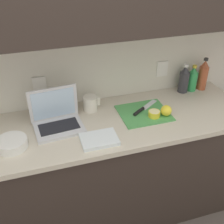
{
  "coord_description": "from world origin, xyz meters",
  "views": [
    {
      "loc": [
        -0.26,
        -1.46,
        1.94
      ],
      "look_at": [
        0.19,
        -0.01,
        0.97
      ],
      "focal_mm": 45.0,
      "sensor_mm": 36.0,
      "label": 1
    }
  ],
  "objects_px": {
    "cutting_board": "(144,113)",
    "bowl_white": "(12,143)",
    "knife": "(141,110)",
    "lemon_half_cut": "(154,114)",
    "lemon_whole_beside": "(166,111)",
    "measuring_cup": "(90,103)",
    "bottle_green_soda": "(184,80)",
    "bottle_water_clear": "(203,75)",
    "bottle_oil_tall": "(193,79)",
    "laptop": "(57,118)"
  },
  "relations": [
    {
      "from": "knife",
      "to": "bowl_white",
      "type": "bearing_deg",
      "value": 154.43
    },
    {
      "from": "laptop",
      "to": "bottle_oil_tall",
      "type": "xyz_separation_m",
      "value": [
        1.08,
        0.17,
        0.04
      ]
    },
    {
      "from": "cutting_board",
      "to": "bottle_green_soda",
      "type": "height_order",
      "value": "bottle_green_soda"
    },
    {
      "from": "lemon_half_cut",
      "to": "bottle_green_soda",
      "type": "xyz_separation_m",
      "value": [
        0.37,
        0.27,
        0.07
      ]
    },
    {
      "from": "knife",
      "to": "bowl_white",
      "type": "relative_size",
      "value": 1.33
    },
    {
      "from": "bottle_water_clear",
      "to": "lemon_whole_beside",
      "type": "bearing_deg",
      "value": -147.93
    },
    {
      "from": "knife",
      "to": "lemon_half_cut",
      "type": "height_order",
      "value": "lemon_half_cut"
    },
    {
      "from": "lemon_whole_beside",
      "to": "lemon_half_cut",
      "type": "bearing_deg",
      "value": 172.85
    },
    {
      "from": "laptop",
      "to": "lemon_whole_beside",
      "type": "distance_m",
      "value": 0.73
    },
    {
      "from": "lemon_half_cut",
      "to": "bottle_water_clear",
      "type": "xyz_separation_m",
      "value": [
        0.53,
        0.27,
        0.09
      ]
    },
    {
      "from": "bottle_green_soda",
      "to": "bowl_white",
      "type": "xyz_separation_m",
      "value": [
        -1.28,
        -0.31,
        -0.08
      ]
    },
    {
      "from": "knife",
      "to": "bottle_oil_tall",
      "type": "distance_m",
      "value": 0.53
    },
    {
      "from": "cutting_board",
      "to": "lemon_half_cut",
      "type": "bearing_deg",
      "value": -54.46
    },
    {
      "from": "cutting_board",
      "to": "measuring_cup",
      "type": "bearing_deg",
      "value": 155.83
    },
    {
      "from": "lemon_whole_beside",
      "to": "bottle_water_clear",
      "type": "height_order",
      "value": "bottle_water_clear"
    },
    {
      "from": "bottle_oil_tall",
      "to": "lemon_half_cut",
      "type": "bearing_deg",
      "value": -148.46
    },
    {
      "from": "bottle_green_soda",
      "to": "bottle_oil_tall",
      "type": "xyz_separation_m",
      "value": [
        0.08,
        0.0,
        -0.01
      ]
    },
    {
      "from": "cutting_board",
      "to": "bottle_water_clear",
      "type": "bearing_deg",
      "value": 19.67
    },
    {
      "from": "bottle_water_clear",
      "to": "measuring_cup",
      "type": "bearing_deg",
      "value": -176.68
    },
    {
      "from": "laptop",
      "to": "bottle_green_soda",
      "type": "distance_m",
      "value": 1.02
    },
    {
      "from": "measuring_cup",
      "to": "bowl_white",
      "type": "bearing_deg",
      "value": -153.86
    },
    {
      "from": "laptop",
      "to": "lemon_whole_beside",
      "type": "height_order",
      "value": "laptop"
    },
    {
      "from": "bottle_water_clear",
      "to": "lemon_half_cut",
      "type": "bearing_deg",
      "value": -152.94
    },
    {
      "from": "knife",
      "to": "bottle_oil_tall",
      "type": "xyz_separation_m",
      "value": [
        0.5,
        0.18,
        0.08
      ]
    },
    {
      "from": "cutting_board",
      "to": "bottle_oil_tall",
      "type": "bearing_deg",
      "value": 22.91
    },
    {
      "from": "laptop",
      "to": "cutting_board",
      "type": "distance_m",
      "value": 0.59
    },
    {
      "from": "cutting_board",
      "to": "measuring_cup",
      "type": "distance_m",
      "value": 0.38
    },
    {
      "from": "bottle_oil_tall",
      "to": "bowl_white",
      "type": "relative_size",
      "value": 1.18
    },
    {
      "from": "measuring_cup",
      "to": "bowl_white",
      "type": "relative_size",
      "value": 0.67
    },
    {
      "from": "knife",
      "to": "lemon_half_cut",
      "type": "xyz_separation_m",
      "value": [
        0.05,
        -0.09,
        0.01
      ]
    },
    {
      "from": "bottle_oil_tall",
      "to": "bottle_water_clear",
      "type": "height_order",
      "value": "bottle_water_clear"
    },
    {
      "from": "knife",
      "to": "lemon_whole_beside",
      "type": "height_order",
      "value": "lemon_whole_beside"
    },
    {
      "from": "lemon_whole_beside",
      "to": "measuring_cup",
      "type": "height_order",
      "value": "measuring_cup"
    },
    {
      "from": "cutting_board",
      "to": "bottle_water_clear",
      "type": "relative_size",
      "value": 1.31
    },
    {
      "from": "laptop",
      "to": "lemon_whole_beside",
      "type": "xyz_separation_m",
      "value": [
        0.72,
        -0.11,
        -0.01
      ]
    },
    {
      "from": "cutting_board",
      "to": "laptop",
      "type": "bearing_deg",
      "value": 176.75
    },
    {
      "from": "cutting_board",
      "to": "measuring_cup",
      "type": "height_order",
      "value": "measuring_cup"
    },
    {
      "from": "laptop",
      "to": "cutting_board",
      "type": "height_order",
      "value": "laptop"
    },
    {
      "from": "lemon_whole_beside",
      "to": "measuring_cup",
      "type": "bearing_deg",
      "value": 154.06
    },
    {
      "from": "knife",
      "to": "cutting_board",
      "type": "bearing_deg",
      "value": -106.93
    },
    {
      "from": "measuring_cup",
      "to": "bottle_water_clear",
      "type": "bearing_deg",
      "value": 3.32
    },
    {
      "from": "measuring_cup",
      "to": "bowl_white",
      "type": "height_order",
      "value": "measuring_cup"
    },
    {
      "from": "bottle_water_clear",
      "to": "bowl_white",
      "type": "xyz_separation_m",
      "value": [
        -1.45,
        -0.31,
        -0.09
      ]
    },
    {
      "from": "bottle_oil_tall",
      "to": "measuring_cup",
      "type": "xyz_separation_m",
      "value": [
        -0.83,
        -0.05,
        -0.04
      ]
    },
    {
      "from": "lemon_half_cut",
      "to": "lemon_whole_beside",
      "type": "xyz_separation_m",
      "value": [
        0.08,
        -0.01,
        0.02
      ]
    },
    {
      "from": "cutting_board",
      "to": "bowl_white",
      "type": "xyz_separation_m",
      "value": [
        -0.87,
        -0.11,
        0.02
      ]
    },
    {
      "from": "laptop",
      "to": "knife",
      "type": "bearing_deg",
      "value": -5.48
    },
    {
      "from": "lemon_half_cut",
      "to": "bottle_oil_tall",
      "type": "relative_size",
      "value": 0.38
    },
    {
      "from": "bottle_water_clear",
      "to": "measuring_cup",
      "type": "height_order",
      "value": "bottle_water_clear"
    },
    {
      "from": "lemon_whole_beside",
      "to": "bowl_white",
      "type": "height_order",
      "value": "lemon_whole_beside"
    }
  ]
}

